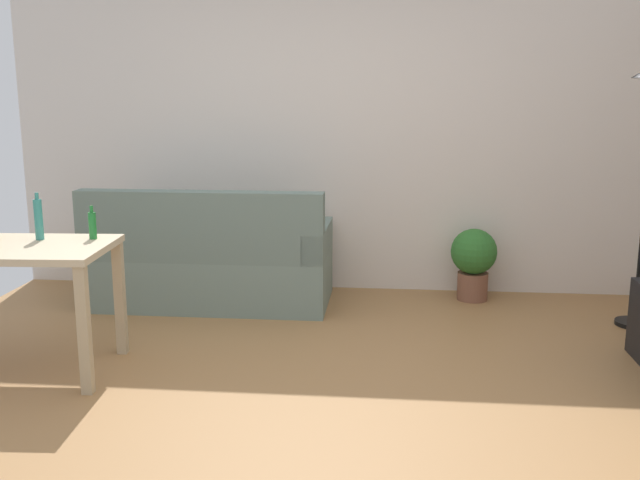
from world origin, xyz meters
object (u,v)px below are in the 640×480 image
at_px(couch, 210,265).
at_px(bottle_tall, 38,219).
at_px(potted_plant, 474,259).
at_px(bottle_green, 92,225).
at_px(desk, 4,264).

distance_m(couch, bottle_tall, 1.57).
height_order(potted_plant, bottle_green, bottle_green).
relative_size(desk, bottle_green, 6.20).
bearing_deg(couch, bottle_green, 72.57).
bearing_deg(bottle_tall, bottle_green, 9.43).
bearing_deg(desk, couch, 56.72).
bearing_deg(potted_plant, bottle_green, -147.42).
xyz_separation_m(desk, potted_plant, (2.87, 1.77, -0.32)).
bearing_deg(bottle_tall, couch, 61.65).
distance_m(bottle_tall, bottle_green, 0.31).
height_order(potted_plant, bottle_tall, bottle_tall).
distance_m(potted_plant, bottle_tall, 3.21).
xyz_separation_m(potted_plant, bottle_green, (-2.42, -1.55, 0.51)).
bearing_deg(bottle_tall, potted_plant, 30.37).
xyz_separation_m(couch, bottle_tall, (-0.69, -1.29, 0.58)).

